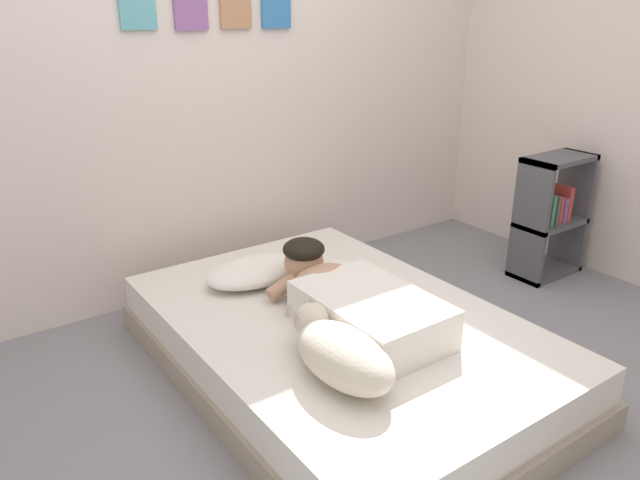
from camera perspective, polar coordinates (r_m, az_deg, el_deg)
name	(u,v)px	position (r m, az deg, el deg)	size (l,w,h in m)	color
ground_plane	(383,396)	(2.74, 5.87, -14.32)	(11.92, 11.92, 0.00)	gray
back_wall	(211,69)	(3.51, -10.17, 15.46)	(3.96, 0.12, 2.50)	silver
side_wall_right	(637,67)	(4.01, 27.51, 14.14)	(0.10, 5.91, 2.50)	beige
bed	(340,345)	(2.81, 1.87, -9.75)	(1.34, 1.98, 0.28)	gray
pillow	(256,271)	(3.07, -6.02, -2.91)	(0.52, 0.32, 0.11)	white
person_lying	(350,299)	(2.66, 2.85, -5.53)	(0.43, 0.92, 0.27)	silver
dog	(340,351)	(2.29, 1.84, -10.37)	(0.26, 0.57, 0.21)	beige
coffee_cup	(340,270)	(3.11, 1.84, -2.79)	(0.12, 0.09, 0.07)	white
cell_phone	(315,341)	(2.55, -0.49, -9.43)	(0.07, 0.14, 0.01)	black
bookshelf	(550,215)	(3.96, 20.71, 2.20)	(0.45, 0.24, 0.75)	#4C4C51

